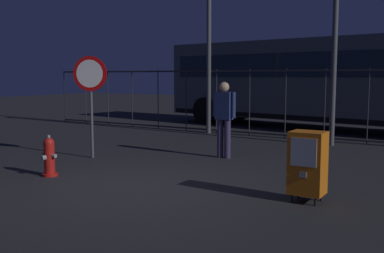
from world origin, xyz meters
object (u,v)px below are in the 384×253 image
object	(u,v)px
pedestrian	(224,115)
bus_near	(312,79)
fire_hydrant	(49,157)
newspaper_box_primary	(308,163)
stop_sign	(90,85)

from	to	relation	value
pedestrian	bus_near	size ratio (longest dim) A/B	0.16
fire_hydrant	pedestrian	xyz separation A→B (m)	(1.82, 3.28, 0.60)
fire_hydrant	bus_near	bearing A→B (deg)	80.12
newspaper_box_primary	bus_near	distance (m)	9.64
stop_sign	bus_near	world-z (taller)	bus_near
stop_sign	bus_near	bearing A→B (deg)	73.78
fire_hydrant	pedestrian	size ratio (longest dim) A/B	0.45
newspaper_box_primary	stop_sign	size ratio (longest dim) A/B	0.46
bus_near	stop_sign	bearing A→B (deg)	-98.19
bus_near	fire_hydrant	bearing A→B (deg)	-91.85
fire_hydrant	bus_near	size ratio (longest dim) A/B	0.07
fire_hydrant	newspaper_box_primary	bearing A→B (deg)	9.83
pedestrian	bus_near	world-z (taller)	bus_near
stop_sign	pedestrian	distance (m)	2.98
newspaper_box_primary	bus_near	xyz separation A→B (m)	(-2.75, 9.17, 1.14)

